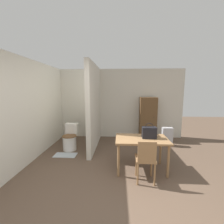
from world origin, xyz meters
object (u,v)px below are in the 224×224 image
at_px(wooden_chair, 146,159).
at_px(dining_table, 141,142).
at_px(wooden_cabinet, 148,119).
at_px(handbag, 149,132).
at_px(toilet, 70,139).
at_px(space_heater, 167,137).

bearing_deg(wooden_chair, dining_table, 93.32).
bearing_deg(wooden_cabinet, handbag, -99.90).
relative_size(dining_table, wooden_cabinet, 0.74).
height_order(wooden_chair, handbag, handbag).
bearing_deg(dining_table, wooden_cabinet, 76.01).
bearing_deg(handbag, toilet, 153.30).
bearing_deg(handbag, space_heater, 59.46).
distance_m(wooden_cabinet, space_heater, 0.92).
distance_m(wooden_chair, toilet, 2.50).
relative_size(wooden_chair, space_heater, 1.46).
height_order(dining_table, space_heater, dining_table).
distance_m(dining_table, handbag, 0.27).
relative_size(handbag, wooden_cabinet, 0.22).
distance_m(dining_table, toilet, 2.25).
xyz_separation_m(dining_table, toilet, (-1.94, 1.08, -0.33)).
distance_m(dining_table, space_heater, 1.86).
bearing_deg(space_heater, wooden_cabinet, 130.33).
distance_m(toilet, handbag, 2.42).
height_order(wooden_chair, toilet, wooden_chair).
relative_size(dining_table, space_heater, 1.92).
bearing_deg(space_heater, handbag, -120.54).
distance_m(wooden_chair, wooden_cabinet, 2.64).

